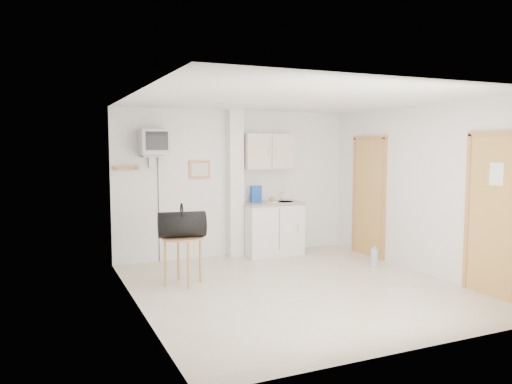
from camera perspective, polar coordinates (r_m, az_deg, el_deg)
name	(u,v)px	position (r m, az deg, el deg)	size (l,w,h in m)	color
ground	(297,287)	(6.84, 4.71, -10.82)	(4.50, 4.50, 0.00)	beige
room_envelope	(310,172)	(6.77, 6.23, 2.24)	(4.24, 4.54, 2.55)	white
kitchenette	(271,209)	(8.68, 1.75, -1.91)	(1.03, 0.58, 2.10)	white
crt_television	(154,143)	(7.97, -11.58, 5.49)	(0.44, 0.45, 2.15)	slate
round_table	(183,244)	(6.92, -8.35, -5.85)	(0.58, 0.58, 0.66)	#AE8046
duffel_bag	(182,224)	(6.83, -8.47, -3.67)	(0.68, 0.44, 0.47)	black
water_bottle	(374,258)	(8.10, 13.36, -7.32)	(0.11, 0.11, 0.32)	#91B7CA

